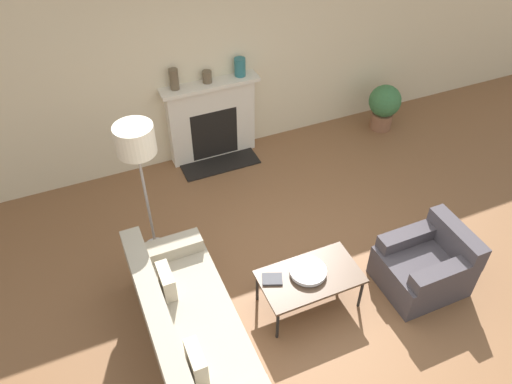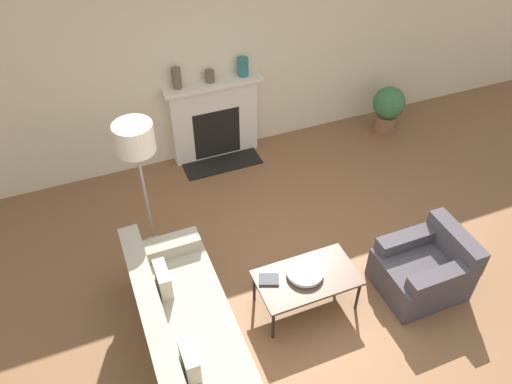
% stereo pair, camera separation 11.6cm
% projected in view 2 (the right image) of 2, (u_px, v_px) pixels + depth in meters
% --- Properties ---
extents(ground_plane, '(18.00, 18.00, 0.00)m').
position_uv_depth(ground_plane, '(300.00, 296.00, 5.42)').
color(ground_plane, brown).
extents(wall_back, '(18.00, 0.06, 2.90)m').
position_uv_depth(wall_back, '(210.00, 58.00, 6.49)').
color(wall_back, beige).
rests_on(wall_back, ground_plane).
extents(fireplace, '(1.34, 0.59, 1.18)m').
position_uv_depth(fireplace, '(215.00, 121.00, 6.96)').
color(fireplace, beige).
rests_on(fireplace, ground_plane).
extents(couch, '(0.83, 2.07, 0.83)m').
position_uv_depth(couch, '(185.00, 330.00, 4.75)').
color(couch, '#9E937F').
rests_on(couch, ground_plane).
extents(armchair_near, '(0.87, 0.75, 0.73)m').
position_uv_depth(armchair_near, '(425.00, 269.00, 5.34)').
color(armchair_near, '#423D42').
rests_on(armchair_near, ground_plane).
extents(coffee_table, '(1.04, 0.59, 0.45)m').
position_uv_depth(coffee_table, '(307.00, 279.00, 5.08)').
color(coffee_table, '#4C3828').
rests_on(coffee_table, ground_plane).
extents(bowl, '(0.38, 0.38, 0.06)m').
position_uv_depth(bowl, '(305.00, 272.00, 5.05)').
color(bowl, silver).
rests_on(bowl, coffee_table).
extents(book, '(0.24, 0.21, 0.02)m').
position_uv_depth(book, '(269.00, 280.00, 5.01)').
color(book, '#38383D').
rests_on(book, coffee_table).
extents(floor_lamp, '(0.40, 0.40, 1.73)m').
position_uv_depth(floor_lamp, '(136.00, 145.00, 4.99)').
color(floor_lamp, gray).
rests_on(floor_lamp, ground_plane).
extents(mantel_vase_left, '(0.12, 0.12, 0.28)m').
position_uv_depth(mantel_vase_left, '(177.00, 78.00, 6.35)').
color(mantel_vase_left, brown).
rests_on(mantel_vase_left, fireplace).
extents(mantel_vase_center_left, '(0.13, 0.13, 0.16)m').
position_uv_depth(mantel_vase_center_left, '(210.00, 76.00, 6.51)').
color(mantel_vase_center_left, brown).
rests_on(mantel_vase_center_left, fireplace).
extents(mantel_vase_center_right, '(0.15, 0.15, 0.25)m').
position_uv_depth(mantel_vase_center_right, '(243.00, 67.00, 6.61)').
color(mantel_vase_center_right, '#28666B').
rests_on(mantel_vase_center_right, fireplace).
extents(potted_plant, '(0.49, 0.49, 0.72)m').
position_uv_depth(potted_plant, '(388.00, 107.00, 7.54)').
color(potted_plant, brown).
rests_on(potted_plant, ground_plane).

